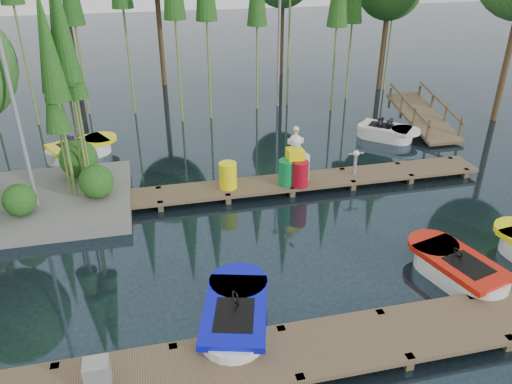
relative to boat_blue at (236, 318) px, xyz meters
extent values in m
plane|color=#1E2E38|center=(0.83, 3.34, -0.27)|extent=(90.00, 90.00, 0.00)
cube|color=brown|center=(0.83, -1.16, -0.02)|extent=(18.00, 1.50, 0.10)
cube|color=brown|center=(-3.47, -0.53, -0.22)|extent=(0.16, 0.16, 0.50)
cube|color=brown|center=(-1.32, -0.53, -0.22)|extent=(0.16, 0.16, 0.50)
cube|color=brown|center=(0.83, -0.53, -0.22)|extent=(0.16, 0.16, 0.50)
cube|color=brown|center=(2.98, -1.79, -0.22)|extent=(0.16, 0.16, 0.50)
cube|color=brown|center=(2.98, -0.53, -0.22)|extent=(0.16, 0.16, 0.50)
cube|color=brown|center=(5.13, -1.79, -0.22)|extent=(0.16, 0.16, 0.50)
cube|color=brown|center=(5.13, -0.53, -0.22)|extent=(0.16, 0.16, 0.50)
cube|color=brown|center=(1.83, 5.84, -0.02)|extent=(15.00, 1.20, 0.10)
cube|color=brown|center=(-5.27, 5.36, -0.22)|extent=(0.16, 0.16, 0.50)
cube|color=brown|center=(-5.27, 6.32, -0.22)|extent=(0.16, 0.16, 0.50)
cube|color=brown|center=(-3.25, 5.36, -0.22)|extent=(0.16, 0.16, 0.50)
cube|color=brown|center=(-3.25, 6.32, -0.22)|extent=(0.16, 0.16, 0.50)
cube|color=brown|center=(-1.22, 5.36, -0.22)|extent=(0.16, 0.16, 0.50)
cube|color=brown|center=(-1.22, 6.32, -0.22)|extent=(0.16, 0.16, 0.50)
cube|color=brown|center=(0.81, 5.36, -0.22)|extent=(0.16, 0.16, 0.50)
cube|color=brown|center=(0.81, 6.32, -0.22)|extent=(0.16, 0.16, 0.50)
cube|color=brown|center=(2.84, 5.36, -0.22)|extent=(0.16, 0.16, 0.50)
cube|color=brown|center=(2.84, 6.32, -0.22)|extent=(0.16, 0.16, 0.50)
cube|color=brown|center=(4.87, 5.36, -0.22)|extent=(0.16, 0.16, 0.50)
cube|color=brown|center=(4.87, 6.32, -0.22)|extent=(0.16, 0.16, 0.50)
cube|color=brown|center=(6.90, 5.36, -0.22)|extent=(0.16, 0.16, 0.50)
cube|color=brown|center=(6.90, 6.32, -0.22)|extent=(0.16, 0.16, 0.50)
cube|color=brown|center=(8.93, 5.36, -0.22)|extent=(0.16, 0.16, 0.50)
cube|color=brown|center=(8.93, 6.32, -0.22)|extent=(0.16, 0.16, 0.50)
cube|color=slate|center=(-5.17, 6.34, -0.09)|extent=(6.20, 4.20, 0.42)
sphere|color=#275D1D|center=(-4.97, 5.34, 0.57)|extent=(0.90, 0.90, 0.90)
sphere|color=#275D1D|center=(-3.57, 7.54, 0.72)|extent=(1.20, 1.20, 1.20)
sphere|color=#275D1D|center=(-2.97, 5.94, 0.62)|extent=(1.00, 1.00, 1.00)
cylinder|color=olive|center=(-3.43, 6.90, 2.69)|extent=(0.07, 0.07, 5.93)
cone|color=#275D1D|center=(-3.43, 6.90, 4.77)|extent=(0.70, 0.70, 2.97)
cylinder|color=olive|center=(-3.75, 6.74, 2.56)|extent=(0.07, 0.07, 5.66)
cone|color=#275D1D|center=(-3.75, 6.74, 4.54)|extent=(0.70, 0.70, 2.83)
cylinder|color=olive|center=(-3.24, 6.93, 2.34)|extent=(0.07, 0.07, 5.22)
cone|color=#275D1D|center=(-3.24, 6.93, 4.17)|extent=(0.70, 0.70, 2.61)
cylinder|color=olive|center=(-3.62, 6.12, 2.49)|extent=(0.07, 0.07, 5.53)
cone|color=#275D1D|center=(-3.62, 6.12, 4.43)|extent=(0.70, 0.70, 2.76)
cylinder|color=olive|center=(-3.76, 6.24, 1.73)|extent=(0.07, 0.07, 4.01)
cone|color=#275D1D|center=(-3.76, 6.24, 3.13)|extent=(0.70, 0.70, 2.01)
cylinder|color=olive|center=(-3.30, 6.79, 2.78)|extent=(0.07, 0.07, 6.11)
cone|color=#275D1D|center=(-3.30, 6.79, 4.92)|extent=(0.70, 0.70, 3.05)
cylinder|color=#4A371F|center=(13.57, 10.24, 2.75)|extent=(0.26, 0.26, 6.06)
cylinder|color=#4A371F|center=(10.81, 15.98, 2.24)|extent=(0.26, 0.26, 5.02)
cylinder|color=#4A371F|center=(6.56, 20.04, 2.38)|extent=(0.26, 0.26, 5.31)
cylinder|color=#4A371F|center=(-0.17, 19.37, 2.96)|extent=(0.26, 0.26, 6.46)
cylinder|color=#4A371F|center=(-4.59, 19.34, 3.15)|extent=(0.26, 0.26, 6.85)
cylinder|color=olive|center=(-5.88, 14.16, 4.56)|extent=(0.09, 0.09, 9.66)
cylinder|color=olive|center=(-3.85, 15.17, 3.57)|extent=(0.09, 0.09, 7.69)
cylinder|color=olive|center=(-1.81, 14.82, 4.22)|extent=(0.09, 0.09, 8.99)
cylinder|color=olive|center=(0.19, 13.21, 3.94)|extent=(0.09, 0.09, 8.44)
cylinder|color=olive|center=(1.47, 13.34, 3.84)|extent=(0.09, 0.09, 8.22)
cylinder|color=olive|center=(3.78, 14.21, 3.43)|extent=(0.09, 0.09, 7.41)
cylinder|color=olive|center=(7.07, 13.17, 3.43)|extent=(0.09, 0.09, 7.40)
cylinder|color=olive|center=(8.46, 14.76, 3.30)|extent=(0.09, 0.09, 7.14)
cylinder|color=olive|center=(11.00, 15.76, 4.03)|extent=(0.09, 0.09, 8.61)
cylinder|color=gray|center=(-4.67, 5.84, 3.23)|extent=(0.12, 0.12, 7.00)
cylinder|color=gray|center=(4.83, 14.34, 3.23)|extent=(0.12, 0.12, 7.00)
cube|color=brown|center=(9.83, 9.84, 0.28)|extent=(1.50, 3.94, 0.95)
cube|color=brown|center=(9.13, 8.24, 0.32)|extent=(0.08, 0.08, 0.90)
cube|color=brown|center=(9.13, 9.34, 0.43)|extent=(0.08, 0.08, 0.90)
cube|color=brown|center=(9.13, 10.44, 0.54)|extent=(0.08, 0.08, 0.90)
cube|color=brown|center=(9.13, 11.54, 0.65)|extent=(0.08, 0.08, 0.90)
cube|color=brown|center=(9.13, 9.84, 0.88)|extent=(0.06, 3.54, 0.83)
cube|color=brown|center=(10.53, 8.24, 0.32)|extent=(0.08, 0.08, 0.90)
cube|color=brown|center=(10.53, 9.34, 0.43)|extent=(0.08, 0.08, 0.90)
cube|color=brown|center=(10.53, 10.44, 0.54)|extent=(0.08, 0.08, 0.90)
cube|color=brown|center=(10.53, 11.54, 0.65)|extent=(0.08, 0.08, 0.90)
cube|color=brown|center=(10.53, 9.84, 0.88)|extent=(0.06, 3.54, 0.83)
cube|color=white|center=(-0.02, -0.06, -0.07)|extent=(1.55, 1.55, 0.58)
cylinder|color=white|center=(0.15, 0.55, -0.07)|extent=(1.54, 1.54, 0.58)
cylinder|color=white|center=(-0.18, -0.67, -0.07)|extent=(1.54, 1.54, 0.58)
cube|color=#070DC5|center=(-0.02, -0.06, 0.25)|extent=(1.81, 2.45, 0.15)
cylinder|color=#070DC5|center=(0.23, 0.83, 0.25)|extent=(1.58, 1.58, 0.15)
cube|color=black|center=(-0.07, -0.26, 0.30)|extent=(1.03, 1.21, 0.06)
torus|color=black|center=(0.03, 0.09, 0.46)|extent=(0.23, 0.32, 0.28)
cube|color=white|center=(5.44, 0.40, -0.08)|extent=(1.47, 1.47, 0.55)
cylinder|color=white|center=(5.29, 0.98, -0.08)|extent=(1.46, 1.46, 0.55)
cylinder|color=white|center=(5.60, -0.18, -0.08)|extent=(1.46, 1.46, 0.55)
cube|color=red|center=(5.44, 0.40, 0.22)|extent=(1.72, 2.33, 0.14)
cylinder|color=red|center=(5.22, 1.25, 0.22)|extent=(1.49, 1.49, 0.14)
cube|color=black|center=(5.49, 0.21, 0.27)|extent=(0.97, 1.14, 0.06)
torus|color=black|center=(5.40, 0.54, 0.42)|extent=(0.21, 0.30, 0.26)
cube|color=white|center=(-3.87, 10.12, -0.08)|extent=(1.60, 1.59, 0.54)
cylinder|color=white|center=(-3.35, 10.39, -0.08)|extent=(1.59, 1.59, 0.54)
cylinder|color=white|center=(-4.40, 9.84, -0.08)|extent=(1.59, 1.59, 0.54)
cube|color=#FFF70D|center=(-3.87, 10.12, 0.22)|extent=(2.37, 2.01, 0.14)
cylinder|color=#FFF70D|center=(-3.11, 10.51, 0.22)|extent=(1.62, 1.62, 0.14)
cube|color=black|center=(-4.05, 10.03, 0.26)|extent=(1.20, 1.09, 0.06)
torus|color=black|center=(-3.74, 10.18, 0.41)|extent=(0.31, 0.25, 0.26)
imported|color=#1E1E2D|center=(-4.09, 10.00, 0.50)|extent=(0.52, 0.48, 0.96)
cube|color=white|center=(7.88, 9.29, -0.09)|extent=(1.57, 1.57, 0.51)
cylinder|color=white|center=(8.29, 8.91, -0.09)|extent=(1.56, 1.56, 0.51)
cylinder|color=white|center=(7.46, 9.66, -0.09)|extent=(1.56, 1.56, 0.51)
cube|color=white|center=(7.88, 9.29, 0.19)|extent=(2.18, 2.13, 0.13)
cylinder|color=white|center=(8.48, 8.74, 0.19)|extent=(1.59, 1.59, 0.13)
cube|color=black|center=(7.74, 9.41, 0.23)|extent=(1.13, 1.12, 0.06)
torus|color=black|center=(7.98, 9.20, 0.37)|extent=(0.28, 0.27, 0.24)
imported|color=#1E1E2D|center=(7.71, 9.44, 0.42)|extent=(0.46, 0.45, 0.83)
imported|color=#1E1E2D|center=(8.16, 9.46, 0.36)|extent=(0.35, 0.35, 0.63)
cube|color=gray|center=(-2.65, -1.16, 0.29)|extent=(0.43, 0.37, 0.53)
cylinder|color=#FFF70D|center=(0.91, 5.84, 0.44)|extent=(0.55, 0.55, 0.82)
cylinder|color=#0E8039|center=(2.74, 5.65, 0.43)|extent=(0.54, 0.54, 0.81)
cylinder|color=silver|center=(3.28, 5.92, 0.43)|extent=(0.54, 0.54, 0.81)
cylinder|color=#A40B1A|center=(3.10, 5.47, 0.43)|extent=(0.54, 0.54, 0.81)
cube|color=#FFF70D|center=(3.01, 5.74, 0.99)|extent=(0.50, 0.50, 0.32)
sphere|color=white|center=(3.01, 5.74, 1.42)|extent=(0.40, 0.40, 0.40)
cylinder|color=white|center=(3.01, 5.74, 1.65)|extent=(0.09, 0.09, 0.27)
sphere|color=white|center=(3.01, 5.74, 1.80)|extent=(0.18, 0.18, 0.18)
cone|color=orange|center=(3.01, 5.56, 1.78)|extent=(0.09, 0.27, 0.09)
cube|color=white|center=(3.01, 5.74, 1.42)|extent=(0.50, 0.05, 0.16)
cylinder|color=gray|center=(5.09, 5.84, 0.34)|extent=(0.11, 0.11, 0.63)
sphere|color=white|center=(5.09, 5.84, 0.76)|extent=(0.21, 0.21, 0.21)
cube|color=gray|center=(5.09, 5.84, 0.76)|extent=(0.53, 0.04, 0.04)
cone|color=orange|center=(5.09, 5.71, 0.76)|extent=(0.04, 0.11, 0.04)
camera|label=1|loc=(-1.38, -7.81, 7.05)|focal=35.00mm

